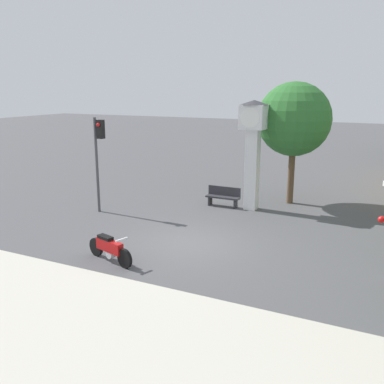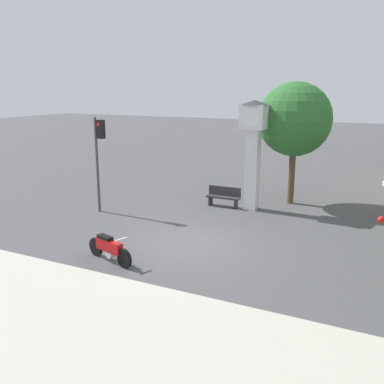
% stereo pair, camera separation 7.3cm
% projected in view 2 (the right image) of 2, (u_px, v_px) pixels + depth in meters
% --- Properties ---
extents(ground_plane, '(120.00, 120.00, 0.00)m').
position_uv_depth(ground_plane, '(188.00, 243.00, 15.27)').
color(ground_plane, '#4C4C4F').
extents(sidewalk_strip, '(36.00, 6.00, 0.10)m').
position_uv_depth(sidewalk_strip, '(56.00, 334.00, 9.55)').
color(sidewalk_strip, '#BCB7A8').
rests_on(sidewalk_strip, ground_plane).
extents(motorcycle, '(2.03, 0.75, 0.92)m').
position_uv_depth(motorcycle, '(109.00, 248.00, 13.59)').
color(motorcycle, black).
rests_on(motorcycle, ground_plane).
extents(clock_tower, '(1.27, 1.27, 4.90)m').
position_uv_depth(clock_tower, '(253.00, 138.00, 18.87)').
color(clock_tower, white).
rests_on(clock_tower, ground_plane).
extents(traffic_light, '(0.50, 0.35, 4.19)m').
position_uv_depth(traffic_light, '(99.00, 148.00, 18.51)').
color(traffic_light, '#47474C').
rests_on(traffic_light, ground_plane).
extents(street_tree, '(3.42, 3.42, 5.71)m').
position_uv_depth(street_tree, '(295.00, 120.00, 19.70)').
color(street_tree, brown).
rests_on(street_tree, ground_plane).
extents(bench, '(1.60, 0.44, 0.92)m').
position_uv_depth(bench, '(224.00, 196.00, 19.97)').
color(bench, '#2D2D33').
rests_on(bench, ground_plane).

